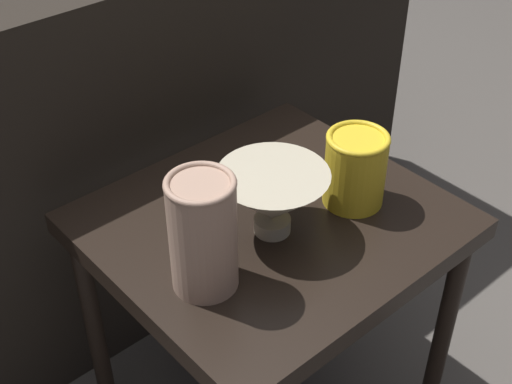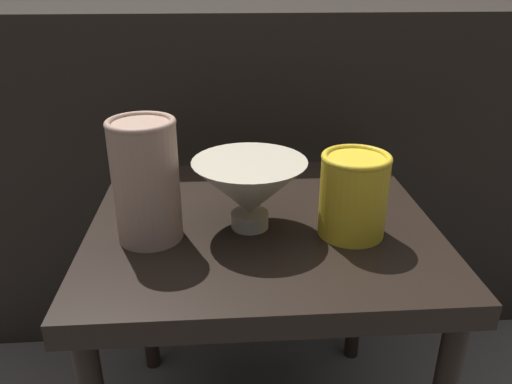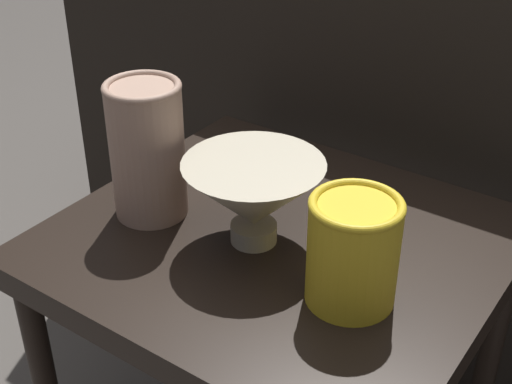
% 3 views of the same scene
% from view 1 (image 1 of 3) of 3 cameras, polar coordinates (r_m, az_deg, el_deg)
% --- Properties ---
extents(table, '(0.59, 0.54, 0.54)m').
position_cam_1_polar(table, '(1.29, 1.13, -4.24)').
color(table, black).
rests_on(table, ground_plane).
extents(couch_backdrop, '(1.57, 0.50, 0.85)m').
position_cam_1_polar(couch_backdrop, '(1.71, -12.32, 4.58)').
color(couch_backdrop, black).
rests_on(couch_backdrop, ground_plane).
extents(bowl, '(0.19, 0.19, 0.12)m').
position_cam_1_polar(bowl, '(1.18, 1.35, -0.45)').
color(bowl, '#B2A88E').
rests_on(bowl, table).
extents(vase_textured_left, '(0.11, 0.11, 0.20)m').
position_cam_1_polar(vase_textured_left, '(1.06, -4.27, -3.28)').
color(vase_textured_left, tan).
rests_on(vase_textured_left, table).
extents(vase_colorful_right, '(0.11, 0.11, 0.14)m').
position_cam_1_polar(vase_colorful_right, '(1.26, 7.95, 1.93)').
color(vase_colorful_right, gold).
rests_on(vase_colorful_right, table).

